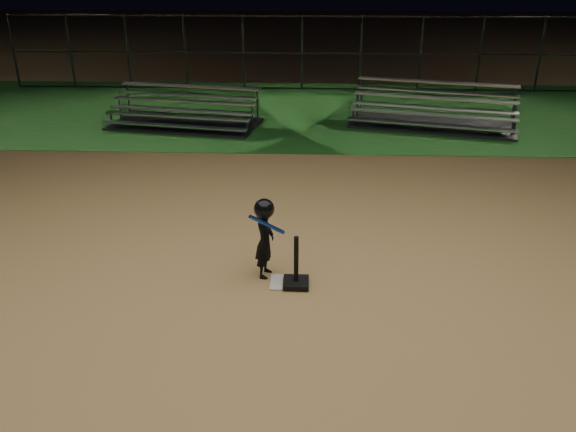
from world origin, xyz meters
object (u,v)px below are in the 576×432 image
object	(u,v)px
bleacher_left	(185,118)
bleacher_right	(433,117)
home_plate	(285,282)
batting_tee	(296,276)
child_batter	(265,236)

from	to	relation	value
bleacher_left	bleacher_right	distance (m)	6.94
bleacher_left	bleacher_right	bearing A→B (deg)	12.69
home_plate	bleacher_right	world-z (taller)	bleacher_right
batting_tee	bleacher_right	distance (m)	9.48
bleacher_left	home_plate	bearing A→B (deg)	-59.28
home_plate	bleacher_left	xyz separation A→B (m)	(-3.18, 8.39, 0.19)
bleacher_left	batting_tee	bearing A→B (deg)	-58.46
home_plate	bleacher_right	xyz separation A→B (m)	(3.75, 8.72, 0.21)
bleacher_right	batting_tee	bearing A→B (deg)	-98.12
child_batter	bleacher_left	distance (m)	8.66
batting_tee	child_batter	world-z (taller)	child_batter
home_plate	bleacher_right	bearing A→B (deg)	66.75
batting_tee	bleacher_left	distance (m)	9.09
bleacher_left	bleacher_right	world-z (taller)	bleacher_right
bleacher_left	bleacher_right	xyz separation A→B (m)	(6.93, 0.33, 0.02)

